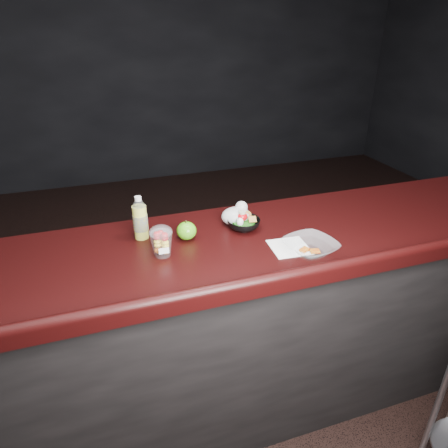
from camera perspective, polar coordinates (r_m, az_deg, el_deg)
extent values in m
plane|color=black|center=(2.29, 4.89, -28.90)|extent=(8.00, 8.00, 0.00)
plane|color=black|center=(5.21, -13.06, 22.01)|extent=(7.00, 0.00, 7.00)
cube|color=black|center=(2.10, 2.16, -14.86)|extent=(4.00, 0.65, 0.98)
cube|color=black|center=(1.80, 2.43, -2.68)|extent=(4.06, 0.71, 0.04)
cylinder|color=#AFAFB4|center=(2.12, 27.64, -23.43)|extent=(0.02, 0.02, 0.72)
cylinder|color=yellow|center=(1.81, -11.85, 0.26)|extent=(0.06, 0.06, 0.15)
cylinder|color=white|center=(1.81, -11.85, 0.26)|extent=(0.07, 0.07, 0.15)
cone|color=white|center=(1.77, -12.12, 2.89)|extent=(0.06, 0.06, 0.03)
cylinder|color=white|center=(1.76, -12.20, 3.57)|extent=(0.03, 0.03, 0.02)
cylinder|color=#072D99|center=(1.81, -11.85, 0.26)|extent=(0.07, 0.07, 0.07)
ellipsoid|color=white|center=(1.64, -9.03, -1.13)|extent=(0.10, 0.10, 0.05)
ellipsoid|color=#31800E|center=(1.78, -5.37, -0.96)|extent=(0.09, 0.09, 0.08)
cylinder|color=black|center=(1.76, -5.44, 0.32)|extent=(0.01, 0.01, 0.01)
ellipsoid|color=silver|center=(1.91, 1.72, 1.16)|extent=(0.14, 0.12, 0.08)
sphere|color=silver|center=(1.92, 2.51, 2.42)|extent=(0.06, 0.06, 0.06)
imported|color=black|center=(1.87, 2.83, 0.02)|extent=(0.16, 0.16, 0.05)
cylinder|color=#0F470C|center=(1.87, 2.84, 0.29)|extent=(0.11, 0.11, 0.01)
ellipsoid|color=#BD080F|center=(1.87, 2.61, 1.07)|extent=(0.05, 0.05, 0.04)
cylinder|color=beige|center=(1.86, 2.63, 1.68)|extent=(0.03, 0.03, 0.01)
ellipsoid|color=white|center=(1.83, 2.31, 0.29)|extent=(0.03, 0.03, 0.04)
imported|color=silver|center=(1.72, 12.22, -3.22)|extent=(0.26, 0.26, 0.05)
cube|color=#990F0C|center=(1.72, 11.44, -3.59)|extent=(0.05, 0.04, 0.01)
cube|color=#990F0C|center=(1.72, 12.85, -3.79)|extent=(0.05, 0.04, 0.01)
cube|color=white|center=(1.75, 9.31, -3.29)|extent=(0.17, 0.17, 0.00)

